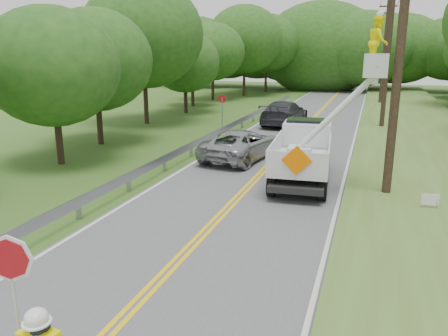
% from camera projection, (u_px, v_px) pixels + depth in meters
% --- Properties ---
extents(ground, '(140.00, 140.00, 0.00)m').
position_uv_depth(ground, '(128.00, 313.00, 8.73)').
color(ground, '#37591A').
rests_on(ground, ground).
extents(road, '(7.20, 96.00, 0.03)m').
position_uv_depth(road, '(276.00, 158.00, 21.55)').
color(road, '#545457').
rests_on(road, ground).
extents(guardrail, '(0.18, 48.00, 0.77)m').
position_uv_depth(guardrail, '(206.00, 139.00, 23.48)').
color(guardrail, gray).
rests_on(guardrail, ground).
extents(utility_poles, '(1.60, 43.30, 10.00)m').
position_uv_depth(utility_poles, '(392.00, 48.00, 21.42)').
color(utility_poles, black).
rests_on(utility_poles, ground).
extents(tall_grass_verge, '(7.00, 96.00, 0.30)m').
position_uv_depth(tall_grass_verge, '(434.00, 167.00, 19.32)').
color(tall_grass_verge, '#496D27').
rests_on(tall_grass_verge, ground).
extents(treeline_left, '(10.79, 56.05, 10.44)m').
position_uv_depth(treeline_left, '(200.00, 46.00, 38.65)').
color(treeline_left, '#332319').
rests_on(treeline_left, ground).
extents(treeline_horizon, '(56.67, 13.91, 12.66)m').
position_uv_depth(treeline_horizon, '(350.00, 49.00, 58.34)').
color(treeline_horizon, '#224C19').
rests_on(treeline_horizon, ground).
extents(bucket_truck, '(4.11, 6.34, 6.19)m').
position_uv_depth(bucket_truck, '(310.00, 143.00, 17.92)').
color(bucket_truck, black).
rests_on(bucket_truck, road).
extents(suv_silver, '(3.21, 5.54, 1.45)m').
position_uv_depth(suv_silver, '(241.00, 144.00, 21.13)').
color(suv_silver, '#A3A4AA').
rests_on(suv_silver, road).
extents(suv_darkgrey, '(2.79, 5.99, 1.69)m').
position_uv_depth(suv_darkgrey, '(284.00, 113.00, 31.12)').
color(suv_darkgrey, '#313238').
rests_on(suv_darkgrey, road).
extents(stop_sign_permanent, '(0.53, 0.06, 2.49)m').
position_uv_depth(stop_sign_permanent, '(222.00, 108.00, 27.52)').
color(stop_sign_permanent, gray).
rests_on(stop_sign_permanent, ground).
extents(yard_sign, '(0.52, 0.07, 0.75)m').
position_uv_depth(yard_sign, '(430.00, 200.00, 13.74)').
color(yard_sign, white).
rests_on(yard_sign, ground).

